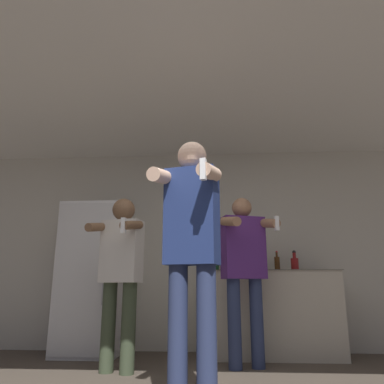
% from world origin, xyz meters
% --- Properties ---
extents(wall_back, '(7.00, 0.06, 2.55)m').
position_xyz_m(wall_back, '(0.00, 2.89, 1.27)').
color(wall_back, beige).
rests_on(wall_back, ground_plane).
extents(ceiling_slab, '(7.00, 3.38, 0.05)m').
position_xyz_m(ceiling_slab, '(0.00, 1.43, 2.57)').
color(ceiling_slab, silver).
rests_on(ceiling_slab, wall_back).
extents(refrigerator, '(0.73, 0.71, 1.76)m').
position_xyz_m(refrigerator, '(-1.30, 2.52, 0.88)').
color(refrigerator, white).
rests_on(refrigerator, ground_plane).
extents(counter, '(1.57, 0.68, 0.95)m').
position_xyz_m(counter, '(0.78, 2.53, 0.48)').
color(counter, '#BCB29E').
rests_on(counter, ground_plane).
extents(bottle_clear_vodka, '(0.07, 0.07, 0.31)m').
position_xyz_m(bottle_clear_vodka, '(0.56, 2.59, 1.07)').
color(bottle_clear_vodka, black).
rests_on(bottle_clear_vodka, counter).
extents(bottle_amber_bourbon, '(0.09, 0.09, 0.24)m').
position_xyz_m(bottle_amber_bourbon, '(1.12, 2.59, 1.04)').
color(bottle_amber_bourbon, maroon).
rests_on(bottle_amber_bourbon, counter).
extents(bottle_dark_rum, '(0.06, 0.06, 0.24)m').
position_xyz_m(bottle_dark_rum, '(0.41, 2.59, 1.05)').
color(bottle_dark_rum, '#194723').
rests_on(bottle_dark_rum, counter).
extents(bottle_brown_liquor, '(0.07, 0.07, 0.29)m').
position_xyz_m(bottle_brown_liquor, '(0.18, 2.59, 1.07)').
color(bottle_brown_liquor, '#194723').
rests_on(bottle_brown_liquor, counter).
extents(bottle_red_label, '(0.06, 0.06, 0.24)m').
position_xyz_m(bottle_red_label, '(0.92, 2.59, 1.05)').
color(bottle_red_label, '#563314').
rests_on(bottle_red_label, counter).
extents(person_woman_foreground, '(0.50, 0.50, 1.79)m').
position_xyz_m(person_woman_foreground, '(0.02, 0.53, 1.04)').
color(person_woman_foreground, navy).
rests_on(person_woman_foreground, ground_plane).
extents(person_man_side, '(0.52, 0.53, 1.63)m').
position_xyz_m(person_man_side, '(-0.74, 1.60, 0.94)').
color(person_man_side, '#38422D').
rests_on(person_man_side, ground_plane).
extents(person_spectator_back, '(0.60, 0.60, 1.68)m').
position_xyz_m(person_spectator_back, '(0.47, 1.86, 1.00)').
color(person_spectator_back, navy).
rests_on(person_spectator_back, ground_plane).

